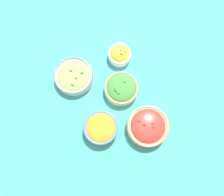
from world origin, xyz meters
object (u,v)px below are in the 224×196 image
object	(u,v)px
bowl_broccoli	(121,88)
bowl_cherry_tomatoes	(148,126)
bowl_carrots	(101,128)
bowl_squash	(120,54)
bowl_lettuce	(74,76)

from	to	relation	value
bowl_broccoli	bowl_cherry_tomatoes	world-z (taller)	bowl_cherry_tomatoes
bowl_carrots	bowl_squash	world-z (taller)	bowl_squash
bowl_broccoli	bowl_squash	size ratio (longest dim) A/B	1.43
bowl_broccoli	bowl_lettuce	world-z (taller)	bowl_broccoli
bowl_broccoli	bowl_lettuce	xyz separation A→B (m)	(0.17, 0.16, -0.00)
bowl_broccoli	bowl_squash	world-z (taller)	bowl_squash
bowl_cherry_tomatoes	bowl_squash	xyz separation A→B (m)	(0.36, -0.07, -0.00)
bowl_broccoli	bowl_cherry_tomatoes	bearing A→B (deg)	-176.86
bowl_lettuce	bowl_broccoli	bearing A→B (deg)	-135.79
bowl_broccoli	bowl_squash	distance (m)	0.17
bowl_squash	bowl_lettuce	bearing A→B (deg)	85.95
bowl_broccoli	bowl_cherry_tomatoes	distance (m)	0.21
bowl_lettuce	bowl_cherry_tomatoes	size ratio (longest dim) A/B	0.99
bowl_broccoli	bowl_carrots	bearing A→B (deg)	122.59
bowl_lettuce	bowl_squash	size ratio (longest dim) A/B	1.66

